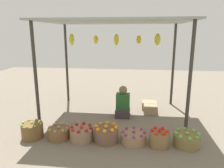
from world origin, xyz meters
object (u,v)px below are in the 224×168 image
Objects in this scene: basket_red_tomatoes at (159,138)px; basket_limes at (32,130)px; basket_green_apples at (187,140)px; basket_oranges at (106,134)px; vendor_person at (123,104)px; basket_potatoes at (59,133)px; basket_red_apples at (82,134)px; basket_purple_onions at (134,137)px; wooden_crate_near_vendor at (150,109)px; wooden_crate_stacked_rear at (149,105)px.

basket_limes is at bearing 179.04° from basket_red_tomatoes.
basket_red_tomatoes is at bearing -171.25° from basket_green_apples.
basket_oranges is 1.01m from basket_red_tomatoes.
vendor_person is at bearing 133.67° from basket_green_apples.
basket_potatoes is 1.20× the size of basket_red_tomatoes.
basket_red_apples is 1.02m from basket_purple_onions.
basket_oranges is at bearing -0.13° from basket_potatoes.
wooden_crate_near_vendor is (2.44, 1.65, -0.05)m from basket_limes.
basket_limes reaches higher than basket_green_apples.
basket_red_tomatoes is at bearing -3.86° from basket_oranges.
wooden_crate_stacked_rear is (-0.60, 1.94, -0.01)m from basket_green_apples.
basket_potatoes reaches higher than basket_purple_onions.
basket_red_tomatoes is 0.74× the size of basket_green_apples.
basket_potatoes is 0.47m from basket_red_apples.
wooden_crate_stacked_rear is at bearing 54.30° from basket_red_apples.
wooden_crate_near_vendor is at bearing 48.99° from basket_red_apples.
vendor_person reaches higher than wooden_crate_stacked_rear.
vendor_person is 2.16× the size of basket_red_tomatoes.
vendor_person is 2.23× the size of wooden_crate_near_vendor.
basket_limes is 2.04m from basket_purple_onions.
vendor_person is 1.82m from basket_potatoes.
vendor_person is 1.60× the size of basket_purple_onions.
basket_red_tomatoes is at bearing -2.04° from basket_potatoes.
basket_red_tomatoes is 1.04× the size of wooden_crate_near_vendor.
basket_green_apples is at bearing 0.02° from basket_purple_onions.
wooden_crate_stacked_rear is at bearing 92.73° from wooden_crate_near_vendor.
basket_potatoes is 0.89× the size of basket_green_apples.
basket_green_apples is at bearing 0.21° from basket_potatoes.
vendor_person is 2.23m from basket_limes.
basket_red_apples is (0.47, -0.02, 0.02)m from basket_potatoes.
basket_purple_onions is at bearing -77.38° from vendor_person.
basket_purple_onions reaches higher than wooden_crate_near_vendor.
vendor_person is at bearing 118.49° from basket_red_tomatoes.
basket_red_apples is at bearing -179.15° from basket_green_apples.
basket_red_tomatoes reaches higher than basket_potatoes.
basket_purple_onions is (0.53, 0.01, -0.04)m from basket_oranges.
basket_green_apples is (1.52, 0.01, -0.03)m from basket_oranges.
basket_red_apples is 1.32× the size of wooden_crate_near_vendor.
basket_green_apples is (0.99, 0.00, 0.01)m from basket_purple_onions.
basket_oranges is (0.49, 0.02, 0.02)m from basket_red_apples.
basket_red_apples is at bearing -177.82° from basket_oranges.
basket_green_apples reaches higher than basket_purple_onions.
basket_potatoes is 0.94× the size of basket_red_apples.
vendor_person is 1.60× the size of basket_green_apples.
basket_potatoes is at bearing -134.10° from wooden_crate_stacked_rear.
basket_potatoes reaches higher than wooden_crate_stacked_rear.
vendor_person is 1.40m from basket_purple_onions.
basket_red_tomatoes is at bearing -61.51° from vendor_person.
basket_potatoes is at bearing 2.97° from basket_limes.
basket_purple_onions is at bearing -179.98° from basket_green_apples.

